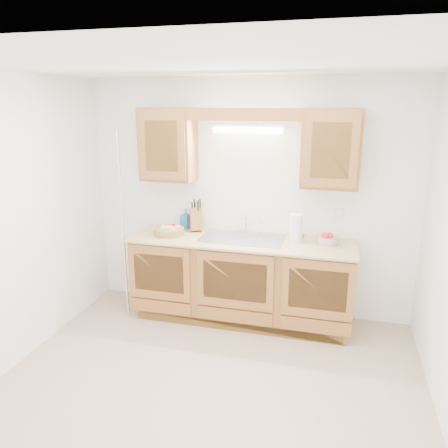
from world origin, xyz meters
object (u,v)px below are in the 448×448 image
(knife_block, at_px, (196,219))
(paper_towel, at_px, (296,228))
(fruit_basket, at_px, (169,230))
(apple_bowl, at_px, (327,239))

(knife_block, relative_size, paper_towel, 1.08)
(fruit_basket, bearing_deg, knife_block, 43.59)
(knife_block, bearing_deg, apple_bowl, -28.78)
(knife_block, bearing_deg, fruit_basket, -159.67)
(paper_towel, xyz_separation_m, apple_bowl, (0.31, -0.03, -0.09))
(apple_bowl, bearing_deg, fruit_basket, -177.18)
(knife_block, xyz_separation_m, paper_towel, (1.10, -0.10, 0.01))
(fruit_basket, bearing_deg, paper_towel, 4.82)
(fruit_basket, relative_size, paper_towel, 1.29)
(paper_towel, relative_size, apple_bowl, 1.42)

